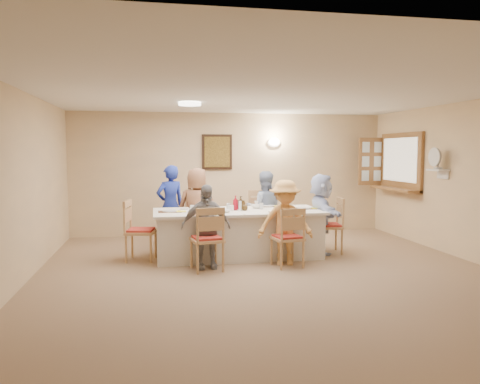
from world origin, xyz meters
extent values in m
plane|color=#9B8366|center=(0.00, 0.00, 0.00)|extent=(7.00, 7.00, 0.00)
plane|color=#C8AE88|center=(0.00, 3.50, 1.25)|extent=(6.50, 0.00, 6.50)
plane|color=#C8AE88|center=(0.00, -3.50, 1.25)|extent=(6.50, 0.00, 6.50)
plane|color=#C8AE88|center=(-3.25, 0.00, 1.25)|extent=(0.00, 7.00, 7.00)
plane|color=white|center=(0.00, 0.00, 2.50)|extent=(7.00, 7.00, 0.00)
cube|color=black|center=(-0.30, 3.47, 1.70)|extent=(0.62, 0.04, 0.72)
cube|color=black|center=(-0.30, 3.45, 1.70)|extent=(0.52, 0.02, 0.62)
ellipsoid|color=white|center=(0.90, 3.44, 1.90)|extent=(0.26, 0.09, 0.18)
cylinder|color=white|center=(-1.00, 1.50, 2.47)|extent=(0.36, 0.36, 0.05)
cube|color=brown|center=(3.21, 2.40, 1.50)|extent=(0.06, 1.50, 1.15)
cube|color=brown|center=(3.09, 2.40, 0.97)|extent=(0.30, 1.50, 0.05)
cube|color=brown|center=(2.95, 3.16, 1.50)|extent=(0.55, 0.04, 1.00)
cube|color=white|center=(3.13, 1.05, 1.40)|extent=(0.22, 0.36, 0.03)
cube|color=silver|center=(-0.25, 1.33, 0.38)|extent=(2.71, 1.15, 0.76)
imported|color=brown|center=(-0.85, 2.01, 0.72)|extent=(0.81, 0.63, 1.43)
imported|color=#8595B5|center=(0.35, 2.01, 0.68)|extent=(0.77, 0.66, 1.36)
imported|color=gray|center=(-0.85, 0.65, 0.62)|extent=(0.75, 0.36, 1.24)
imported|color=#F8B45F|center=(0.35, 0.65, 0.64)|extent=(0.97, 0.73, 1.29)
imported|color=#C7D7FE|center=(1.17, 1.33, 0.67)|extent=(1.34, 0.71, 1.34)
imported|color=#2033A6|center=(-1.30, 2.48, 0.73)|extent=(0.77, 0.72, 1.46)
cube|color=#472B19|center=(-0.85, 0.91, 0.76)|extent=(0.34, 0.25, 0.01)
cylinder|color=white|center=(-0.85, 0.91, 0.77)|extent=(0.25, 0.25, 0.02)
cube|color=#FFF535|center=(-0.67, 0.86, 0.77)|extent=(0.14, 0.14, 0.01)
cube|color=#472B19|center=(0.35, 0.91, 0.76)|extent=(0.34, 0.25, 0.01)
cylinder|color=white|center=(0.35, 0.91, 0.77)|extent=(0.23, 0.23, 0.01)
cube|color=#FFF535|center=(0.53, 0.86, 0.77)|extent=(0.14, 0.14, 0.01)
cube|color=#472B19|center=(-0.85, 1.75, 0.76)|extent=(0.34, 0.25, 0.01)
cylinder|color=white|center=(-0.85, 1.75, 0.77)|extent=(0.26, 0.26, 0.02)
cube|color=#FFF535|center=(-0.67, 1.70, 0.77)|extent=(0.15, 0.15, 0.01)
cube|color=#472B19|center=(0.35, 1.75, 0.76)|extent=(0.34, 0.25, 0.01)
cylinder|color=white|center=(0.35, 1.75, 0.77)|extent=(0.23, 0.23, 0.01)
cube|color=#FFF535|center=(0.53, 1.70, 0.77)|extent=(0.15, 0.15, 0.01)
cube|color=#472B19|center=(-1.35, 1.33, 0.76)|extent=(0.36, 0.27, 0.01)
cylinder|color=white|center=(-1.35, 1.33, 0.77)|extent=(0.25, 0.25, 0.02)
cube|color=#FFF535|center=(-1.17, 1.28, 0.77)|extent=(0.15, 0.15, 0.01)
cube|color=#472B19|center=(0.87, 1.33, 0.76)|extent=(0.36, 0.27, 0.01)
cylinder|color=white|center=(0.87, 1.33, 0.77)|extent=(0.24, 0.24, 0.02)
cube|color=#FFF535|center=(1.05, 1.28, 0.77)|extent=(0.13, 0.13, 0.01)
imported|color=white|center=(-1.02, 1.03, 0.80)|extent=(0.14, 0.14, 0.08)
imported|color=white|center=(0.19, 1.88, 0.80)|extent=(0.13, 0.13, 0.09)
imported|color=white|center=(-0.51, 1.07, 0.78)|extent=(0.33, 0.33, 0.05)
imported|color=white|center=(0.11, 1.54, 0.79)|extent=(0.25, 0.25, 0.06)
imported|color=#B20F22|center=(-0.29, 1.34, 0.88)|extent=(0.14, 0.14, 0.24)
imported|color=#3E2B10|center=(-0.19, 1.40, 0.87)|extent=(0.16, 0.16, 0.22)
imported|color=#3E2B10|center=(-0.15, 1.27, 0.83)|extent=(0.17, 0.17, 0.14)
cylinder|color=silver|center=(-0.40, 1.38, 0.82)|extent=(0.07, 0.07, 0.10)
camera|label=1|loc=(-1.58, -6.09, 1.72)|focal=35.00mm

